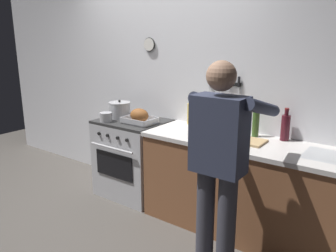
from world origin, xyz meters
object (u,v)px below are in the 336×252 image
at_px(bottle_soy_sauce, 230,128).
at_px(bottle_dish_soap, 211,120).
at_px(stock_pot, 120,110).
at_px(person_cook, 219,159).
at_px(stove, 133,157).
at_px(bottle_vinegar, 211,124).
at_px(saucepan, 106,117).
at_px(cutting_board, 244,140).
at_px(bottle_cooking_oil, 190,113).
at_px(bottle_wine_red, 285,127).
at_px(bottle_olive_oil, 256,123).
at_px(roasting_pan, 139,117).

xyz_separation_m(bottle_soy_sauce, bottle_dish_soap, (-0.31, 0.18, 0.00)).
height_order(stock_pot, bottle_dish_soap, stock_pot).
bearing_deg(stock_pot, person_cook, -22.38).
xyz_separation_m(stove, bottle_vinegar, (0.98, 0.06, 0.54)).
distance_m(saucepan, bottle_dish_soap, 1.16).
height_order(person_cook, cutting_board, person_cook).
xyz_separation_m(bottle_vinegar, bottle_soy_sauce, (0.20, 0.00, -0.01)).
bearing_deg(cutting_board, bottle_dish_soap, 152.48).
height_order(saucepan, bottle_cooking_oil, bottle_cooking_oil).
distance_m(stock_pot, bottle_wine_red, 1.85).
xyz_separation_m(bottle_cooking_oil, bottle_olive_oil, (0.75, -0.04, 0.01)).
distance_m(roasting_pan, bottle_vinegar, 0.83).
bearing_deg(person_cook, bottle_cooking_oil, 37.91).
bearing_deg(saucepan, stock_pot, 90.46).
xyz_separation_m(bottle_wine_red, bottle_cooking_oil, (-1.02, 0.01, -0.00)).
relative_size(roasting_pan, bottle_cooking_oil, 1.21).
distance_m(bottle_olive_oil, bottle_soy_sauce, 0.24).
height_order(roasting_pan, saucepan, roasting_pan).
height_order(saucepan, cutting_board, saucepan).
height_order(bottle_wine_red, bottle_olive_oil, bottle_olive_oil).
distance_m(stove, roasting_pan, 0.55).
bearing_deg(saucepan, roasting_pan, 24.97).
bearing_deg(bottle_vinegar, stove, -176.31).
height_order(person_cook, bottle_wine_red, person_cook).
xyz_separation_m(stove, bottle_wine_red, (1.64, 0.24, 0.57)).
distance_m(stove, cutting_board, 1.44).
bearing_deg(cutting_board, bottle_olive_oil, 86.26).
bearing_deg(stock_pot, bottle_soy_sauce, 2.42).
xyz_separation_m(stove, stock_pot, (-0.19, 0.01, 0.54)).
distance_m(saucepan, bottle_vinegar, 1.21).
bearing_deg(roasting_pan, bottle_wine_red, 11.16).
distance_m(stock_pot, bottle_cooking_oil, 0.86).
xyz_separation_m(person_cook, bottle_soy_sauce, (-0.27, 0.74, 0.03)).
distance_m(roasting_pan, bottle_dish_soap, 0.78).
relative_size(stock_pot, bottle_olive_oil, 0.80).
height_order(stock_pot, bottle_vinegar, bottle_vinegar).
xyz_separation_m(person_cook, bottle_wine_red, (0.18, 0.91, 0.07)).
relative_size(stock_pot, cutting_board, 0.70).
bearing_deg(stock_pot, cutting_board, -0.51).
bearing_deg(stock_pot, bottle_vinegar, 2.84).
bearing_deg(stock_pot, bottle_olive_oil, 7.09).
relative_size(cutting_board, bottle_olive_oil, 1.16).
bearing_deg(bottle_dish_soap, bottle_vinegar, -58.75).
bearing_deg(person_cook, cutting_board, 3.86).
bearing_deg(saucepan, bottle_cooking_oil, 29.42).
xyz_separation_m(roasting_pan, bottle_wine_red, (1.49, 0.29, 0.05)).
relative_size(stock_pot, bottle_vinegar, 1.16).
bearing_deg(bottle_olive_oil, roasting_pan, -168.17).
height_order(saucepan, bottle_soy_sauce, bottle_soy_sauce).
relative_size(bottle_soy_sauce, bottle_dish_soap, 0.97).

